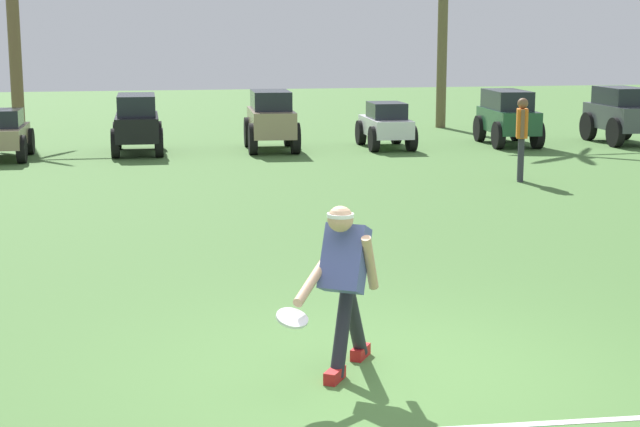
% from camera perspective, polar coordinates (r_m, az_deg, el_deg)
% --- Properties ---
extents(ground_plane, '(80.00, 80.00, 0.00)m').
position_cam_1_polar(ground_plane, '(8.16, 4.19, -9.39)').
color(ground_plane, '#477136').
extents(frisbee_thrower, '(0.83, 0.87, 1.42)m').
position_cam_1_polar(frisbee_thrower, '(7.99, 1.45, -3.82)').
color(frisbee_thrower, '#23232D').
rests_on(frisbee_thrower, ground_plane).
extents(frisbee_in_flight, '(0.33, 0.32, 0.11)m').
position_cam_1_polar(frisbee_in_flight, '(7.55, -1.63, -6.10)').
color(frisbee_in_flight, white).
extents(teammate_near_sideline, '(0.30, 0.49, 1.56)m').
position_cam_1_polar(teammate_near_sideline, '(18.69, 11.66, 4.70)').
color(teammate_near_sideline, '#33333D').
rests_on(teammate_near_sideline, ground_plane).
extents(parked_car_slot_b, '(1.12, 2.22, 1.10)m').
position_cam_1_polar(parked_car_slot_b, '(22.63, -17.93, 4.44)').
color(parked_car_slot_b, '#998466').
rests_on(parked_car_slot_b, ground_plane).
extents(parked_car_slot_c, '(1.20, 2.42, 1.34)m').
position_cam_1_polar(parked_car_slot_c, '(23.05, -10.60, 5.27)').
color(parked_car_slot_c, black).
rests_on(parked_car_slot_c, ground_plane).
extents(parked_car_slot_d, '(1.30, 2.41, 1.40)m').
position_cam_1_polar(parked_car_slot_d, '(23.21, -2.87, 5.52)').
color(parked_car_slot_d, '#998466').
rests_on(parked_car_slot_d, ground_plane).
extents(parked_car_slot_e, '(1.17, 2.23, 1.10)m').
position_cam_1_polar(parked_car_slot_e, '(23.72, 3.85, 5.19)').
color(parked_car_slot_e, silver).
rests_on(parked_car_slot_e, ground_plane).
extents(parked_car_slot_f, '(1.35, 2.48, 1.34)m').
position_cam_1_polar(parked_car_slot_f, '(24.77, 10.86, 5.62)').
color(parked_car_slot_f, '#235133').
rests_on(parked_car_slot_f, ground_plane).
extents(parked_car_slot_g, '(1.26, 2.39, 1.40)m').
position_cam_1_polar(parked_car_slot_g, '(25.76, 17.08, 5.58)').
color(parked_car_slot_g, '#474C51').
rests_on(parked_car_slot_g, ground_plane).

